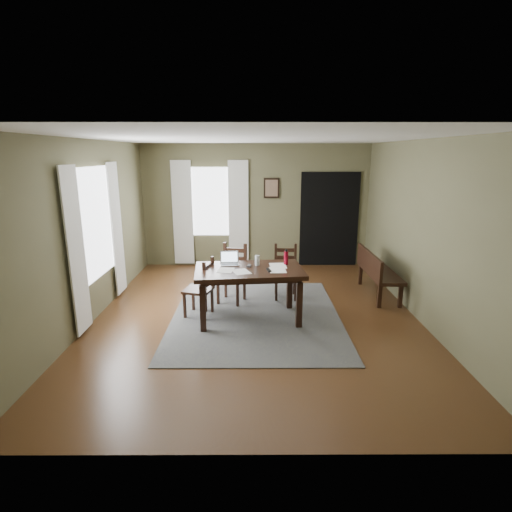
{
  "coord_description": "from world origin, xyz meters",
  "views": [
    {
      "loc": [
        -0.02,
        -5.87,
        2.5
      ],
      "look_at": [
        0.0,
        0.3,
        0.9
      ],
      "focal_mm": 28.0,
      "sensor_mm": 36.0,
      "label": 1
    }
  ],
  "objects_px": {
    "dining_table": "(249,275)",
    "chair_end": "(201,288)",
    "water_bottle": "(286,257)",
    "chair_back_right": "(286,272)",
    "laptop": "(229,261)",
    "bench": "(376,269)",
    "chair_back_left": "(232,274)"
  },
  "relations": [
    {
      "from": "chair_back_left",
      "to": "laptop",
      "type": "xyz_separation_m",
      "value": [
        -0.01,
        -0.52,
        0.38
      ]
    },
    {
      "from": "chair_back_left",
      "to": "laptop",
      "type": "distance_m",
      "value": 0.65
    },
    {
      "from": "chair_back_left",
      "to": "dining_table",
      "type": "bearing_deg",
      "value": -51.31
    },
    {
      "from": "chair_end",
      "to": "bench",
      "type": "distance_m",
      "value": 3.15
    },
    {
      "from": "dining_table",
      "to": "chair_end",
      "type": "height_order",
      "value": "chair_end"
    },
    {
      "from": "bench",
      "to": "laptop",
      "type": "distance_m",
      "value": 2.72
    },
    {
      "from": "chair_back_left",
      "to": "laptop",
      "type": "relative_size",
      "value": 3.22
    },
    {
      "from": "chair_back_left",
      "to": "water_bottle",
      "type": "height_order",
      "value": "water_bottle"
    },
    {
      "from": "dining_table",
      "to": "chair_back_right",
      "type": "relative_size",
      "value": 1.81
    },
    {
      "from": "bench",
      "to": "laptop",
      "type": "height_order",
      "value": "laptop"
    },
    {
      "from": "chair_end",
      "to": "chair_back_right",
      "type": "relative_size",
      "value": 0.99
    },
    {
      "from": "chair_end",
      "to": "laptop",
      "type": "xyz_separation_m",
      "value": [
        0.44,
        0.12,
        0.41
      ]
    },
    {
      "from": "dining_table",
      "to": "chair_end",
      "type": "relative_size",
      "value": 1.84
    },
    {
      "from": "water_bottle",
      "to": "dining_table",
      "type": "bearing_deg",
      "value": -157.25
    },
    {
      "from": "chair_back_left",
      "to": "water_bottle",
      "type": "xyz_separation_m",
      "value": [
        0.87,
        -0.54,
        0.44
      ]
    },
    {
      "from": "chair_end",
      "to": "chair_back_left",
      "type": "distance_m",
      "value": 0.79
    },
    {
      "from": "chair_end",
      "to": "water_bottle",
      "type": "distance_m",
      "value": 1.41
    },
    {
      "from": "chair_end",
      "to": "water_bottle",
      "type": "bearing_deg",
      "value": 109.95
    },
    {
      "from": "chair_back_right",
      "to": "bench",
      "type": "xyz_separation_m",
      "value": [
        1.62,
        0.1,
        0.02
      ]
    },
    {
      "from": "bench",
      "to": "chair_back_right",
      "type": "bearing_deg",
      "value": 93.55
    },
    {
      "from": "chair_back_right",
      "to": "water_bottle",
      "type": "relative_size",
      "value": 3.93
    },
    {
      "from": "laptop",
      "to": "water_bottle",
      "type": "relative_size",
      "value": 1.29
    },
    {
      "from": "dining_table",
      "to": "chair_end",
      "type": "xyz_separation_m",
      "value": [
        -0.75,
        0.13,
        -0.26
      ]
    },
    {
      "from": "chair_back_left",
      "to": "laptop",
      "type": "bearing_deg",
      "value": -73.59
    },
    {
      "from": "laptop",
      "to": "chair_end",
      "type": "bearing_deg",
      "value": -169.85
    },
    {
      "from": "chair_end",
      "to": "water_bottle",
      "type": "xyz_separation_m",
      "value": [
        1.32,
        0.11,
        0.47
      ]
    },
    {
      "from": "chair_end",
      "to": "laptop",
      "type": "height_order",
      "value": "laptop"
    },
    {
      "from": "chair_back_right",
      "to": "laptop",
      "type": "xyz_separation_m",
      "value": [
        -0.94,
        -0.73,
        0.4
      ]
    },
    {
      "from": "dining_table",
      "to": "chair_back_left",
      "type": "xyz_separation_m",
      "value": [
        -0.3,
        0.78,
        -0.23
      ]
    },
    {
      "from": "chair_back_left",
      "to": "chair_back_right",
      "type": "xyz_separation_m",
      "value": [
        0.93,
        0.2,
        -0.03
      ]
    },
    {
      "from": "laptop",
      "to": "water_bottle",
      "type": "bearing_deg",
      "value": -6.01
    },
    {
      "from": "bench",
      "to": "laptop",
      "type": "bearing_deg",
      "value": 107.91
    }
  ]
}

